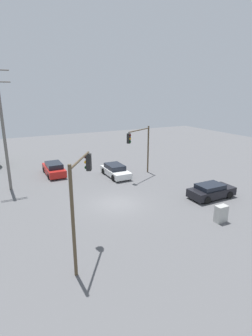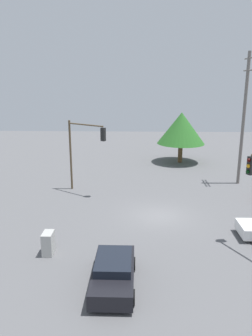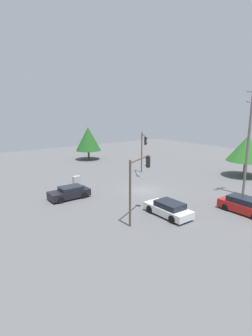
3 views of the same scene
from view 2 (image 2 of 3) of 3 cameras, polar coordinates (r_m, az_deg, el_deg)
ground_plane at (r=23.70m, az=5.72°, el=-8.26°), size 80.00×80.00×0.00m
sedan_dark at (r=16.07m, az=-2.19°, el=-17.67°), size 4.31×2.03×1.31m
traffic_signal_cross at (r=27.59m, az=-7.43°, el=4.10°), size 2.27×3.38×6.09m
utility_pole_tall at (r=31.33m, az=19.82°, el=8.37°), size 2.20×0.28×11.78m
electrical_cabinet at (r=19.01m, az=-13.37°, el=-12.63°), size 0.92×0.56×1.28m
tree_left at (r=38.48m, az=9.60°, el=6.85°), size 5.49×5.49×5.85m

